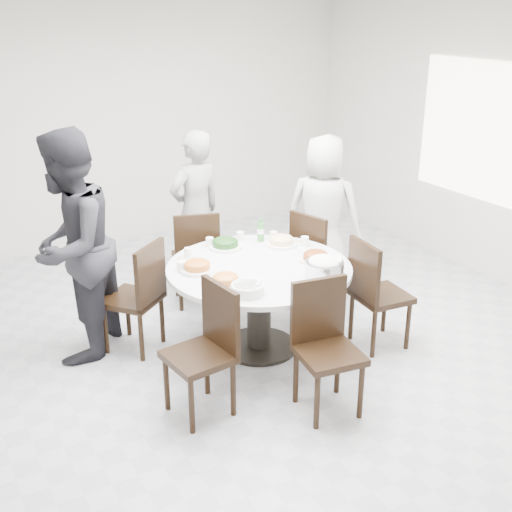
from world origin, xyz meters
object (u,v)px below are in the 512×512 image
dining_table (259,308)px  chair_n (195,256)px  diner_middle (196,211)px  diner_left (71,247)px  chair_nw (132,296)px  chair_se (381,293)px  rice_bowl (324,270)px  chair_ne (320,259)px  beverage_bottle (261,229)px  chair_s (329,351)px  soup_bowl (247,289)px  diner_right (323,213)px  chair_sw (198,354)px

dining_table → chair_n: size_ratio=1.58×
diner_middle → diner_left: diner_left is taller
dining_table → chair_nw: 1.05m
chair_se → rice_bowl: size_ratio=3.17×
chair_n → diner_left: size_ratio=0.51×
chair_ne → diner_left: diner_left is taller
chair_se → beverage_bottle: 1.19m
dining_table → diner_middle: 1.48m
chair_nw → chair_s: size_ratio=1.00×
diner_left → soup_bowl: size_ratio=7.76×
chair_ne → soup_bowl: bearing=108.8°
diner_left → soup_bowl: diner_left is taller
chair_n → diner_left: (-1.25, -0.42, 0.46)m
chair_ne → diner_left: bearing=68.5°
chair_s → rice_bowl: 0.74m
diner_middle → rice_bowl: size_ratio=5.37×
chair_ne → rice_bowl: size_ratio=3.17×
diner_middle → chair_nw: bearing=29.8°
chair_s → chair_se: size_ratio=1.00×
dining_table → diner_right: (1.20, 0.81, 0.41)m
diner_middle → chair_s: bearing=75.6°
chair_ne → diner_middle: bearing=25.2°
diner_middle → soup_bowl: 1.88m
chair_s → chair_ne: bearing=65.4°
chair_ne → dining_table: bearing=100.2°
diner_right → chair_s: bearing=104.4°
diner_middle → diner_left: bearing=15.7°
chair_ne → chair_se: 0.89m
rice_bowl → soup_bowl: bearing=177.5°
chair_s → diner_left: size_ratio=0.51×
diner_middle → soup_bowl: (-0.42, -1.83, -0.02)m
rice_bowl → beverage_bottle: (-0.02, 0.94, 0.04)m
soup_bowl → chair_sw: bearing=-160.3°
diner_middle → beverage_bottle: 0.94m
chair_sw → chair_se: (1.74, 0.15, 0.00)m
diner_right → diner_middle: diner_middle is taller
chair_se → diner_left: diner_left is taller
chair_s → diner_middle: bearing=95.7°
diner_left → beverage_bottle: size_ratio=8.61×
chair_ne → beverage_bottle: beverage_bottle is taller
diner_right → rice_bowl: 1.53m
chair_nw → beverage_bottle: size_ratio=4.37×
chair_s → diner_left: diner_left is taller
chair_nw → chair_sw: 1.12m
chair_nw → soup_bowl: size_ratio=3.94×
chair_ne → rice_bowl: chair_ne is taller
chair_s → chair_sw: bearing=160.6°
diner_left → rice_bowl: 2.00m
chair_ne → chair_nw: 1.83m
chair_nw → chair_s: (0.89, -1.53, 0.00)m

